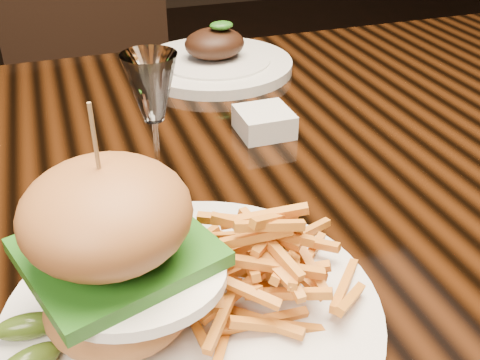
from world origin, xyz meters
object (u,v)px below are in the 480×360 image
object	(u,v)px
far_dish	(215,61)
dining_table	(228,207)
wine_glass	(152,94)
chair_far	(99,77)
burger_plate	(186,271)

from	to	relation	value
far_dish	dining_table	bearing A→B (deg)	-104.02
wine_glass	far_dish	xyz separation A→B (m)	(0.17, 0.34, -0.10)
far_dish	chair_far	bearing A→B (deg)	104.88
dining_table	far_dish	world-z (taller)	far_dish
wine_glass	chair_far	world-z (taller)	chair_far
far_dish	chair_far	size ratio (longest dim) A/B	0.28
wine_glass	chair_far	distance (m)	0.99
dining_table	far_dish	bearing A→B (deg)	75.98
dining_table	chair_far	distance (m)	0.90
burger_plate	wine_glass	distance (m)	0.23
dining_table	wine_glass	world-z (taller)	wine_glass
chair_far	burger_plate	bearing A→B (deg)	-96.95
far_dish	chair_far	xyz separation A→B (m)	(-0.16, 0.59, -0.23)
wine_glass	dining_table	bearing A→B (deg)	23.50
dining_table	far_dish	distance (m)	0.32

